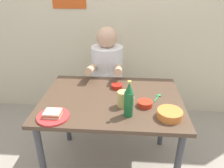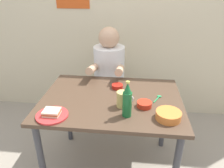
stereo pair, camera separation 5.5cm
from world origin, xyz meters
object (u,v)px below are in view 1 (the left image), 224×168
object	(u,v)px
sandwich	(53,113)
sambal_bowl_red	(117,86)
stool	(108,100)
plate_orange	(53,116)
beer_mug	(123,99)
dining_table	(112,108)
person_seated	(107,66)
beer_bottle	(129,100)

from	to	relation	value
sandwich	sambal_bowl_red	world-z (taller)	sandwich
stool	plate_orange	xyz separation A→B (m)	(-0.28, -0.92, 0.40)
sandwich	beer_mug	world-z (taller)	beer_mug
dining_table	sambal_bowl_red	xyz separation A→B (m)	(0.03, 0.18, 0.11)
dining_table	sandwich	xyz separation A→B (m)	(-0.38, -0.29, 0.13)
person_seated	plate_orange	world-z (taller)	person_seated
stool	beer_bottle	distance (m)	1.02
person_seated	beer_mug	size ratio (longest dim) A/B	5.71
person_seated	plate_orange	bearing A→B (deg)	-107.40
dining_table	beer_bottle	size ratio (longest dim) A/B	4.20
sandwich	sambal_bowl_red	xyz separation A→B (m)	(0.41, 0.46, -0.01)
stool	beer_mug	size ratio (longest dim) A/B	3.57
sandwich	beer_mug	distance (m)	0.50
plate_orange	sandwich	xyz separation A→B (m)	(0.00, 0.00, 0.02)
beer_mug	sandwich	bearing A→B (deg)	-159.25
stool	sandwich	world-z (taller)	sandwich
plate_orange	beer_mug	bearing A→B (deg)	20.75
sambal_bowl_red	stool	bearing A→B (deg)	105.36
dining_table	beer_bottle	distance (m)	0.34
sambal_bowl_red	person_seated	bearing A→B (deg)	105.73
person_seated	beer_mug	distance (m)	0.75
beer_mug	dining_table	bearing A→B (deg)	130.16
beer_bottle	dining_table	bearing A→B (deg)	120.19
beer_bottle	sambal_bowl_red	size ratio (longest dim) A/B	2.73
dining_table	sambal_bowl_red	size ratio (longest dim) A/B	11.46
dining_table	plate_orange	xyz separation A→B (m)	(-0.38, -0.29, 0.10)
beer_mug	beer_bottle	distance (m)	0.14
plate_orange	sandwich	size ratio (longest dim) A/B	2.00
dining_table	stool	xyz separation A→B (m)	(-0.09, 0.63, -0.30)
stool	sambal_bowl_red	bearing A→B (deg)	-74.64
beer_mug	beer_bottle	xyz separation A→B (m)	(0.04, -0.12, 0.06)
sandwich	beer_bottle	world-z (taller)	beer_bottle
person_seated	sandwich	size ratio (longest dim) A/B	6.54
person_seated	stool	bearing A→B (deg)	90.00
dining_table	beer_bottle	world-z (taller)	beer_bottle
plate_orange	sambal_bowl_red	distance (m)	0.62
sandwich	beer_bottle	xyz separation A→B (m)	(0.51, 0.06, 0.09)
dining_table	stool	world-z (taller)	dining_table
sandwich	plate_orange	bearing A→B (deg)	-90.00
plate_orange	person_seated	bearing A→B (deg)	72.60
dining_table	beer_mug	world-z (taller)	beer_mug
plate_orange	sandwich	distance (m)	0.02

